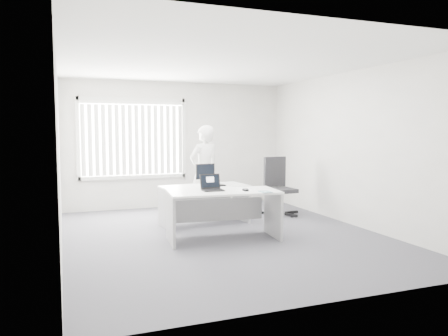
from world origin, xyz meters
name	(u,v)px	position (x,y,z in m)	size (l,w,h in m)	color
ground	(224,236)	(0.00, 0.00, 0.00)	(6.00, 6.00, 0.00)	#5B5A63
wall_back	(177,145)	(0.00, 3.00, 1.40)	(5.00, 0.02, 2.80)	silver
wall_front	(331,164)	(0.00, -3.00, 1.40)	(5.00, 0.02, 2.80)	silver
wall_left	(59,154)	(-2.50, 0.00, 1.40)	(0.02, 6.00, 2.80)	silver
wall_right	(352,148)	(2.50, 0.00, 1.40)	(0.02, 6.00, 2.80)	silver
ceiling	(224,63)	(0.00, 0.00, 2.80)	(5.00, 6.00, 0.02)	white
window	(133,139)	(-1.00, 2.96, 1.55)	(2.32, 0.06, 1.76)	silver
blinds	(133,140)	(-1.00, 2.90, 1.52)	(2.20, 0.10, 1.50)	white
desk_near	(224,205)	(-0.10, -0.26, 0.57)	(1.79, 0.96, 0.78)	white
desk_far	(205,196)	(-0.02, 0.95, 0.52)	(1.63, 0.88, 0.72)	white
office_chair	(279,197)	(1.68, 1.25, 0.37)	(0.73, 0.73, 1.18)	black
person	(204,171)	(0.21, 1.69, 0.91)	(0.67, 0.44, 1.83)	white
laptop	(213,183)	(-0.26, -0.21, 0.91)	(0.33, 0.29, 0.26)	black
paper_sheet	(245,190)	(0.24, -0.33, 0.78)	(0.30, 0.21, 0.00)	white
mouse	(246,190)	(0.21, -0.41, 0.81)	(0.06, 0.11, 0.04)	#A6A6A8
booklet	(265,192)	(0.46, -0.61, 0.79)	(0.15, 0.22, 0.01)	silver
keyboard	(214,186)	(0.10, 0.77, 0.73)	(0.45, 0.15, 0.02)	black
monitor	(205,174)	(0.06, 1.16, 0.91)	(0.39, 0.12, 0.39)	black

